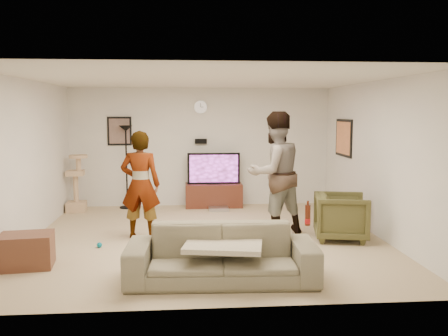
{
  "coord_description": "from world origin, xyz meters",
  "views": [
    {
      "loc": [
        -0.34,
        -7.47,
        2.01
      ],
      "look_at": [
        0.29,
        0.2,
        1.1
      ],
      "focal_mm": 38.49,
      "sensor_mm": 36.0,
      "label": 1
    }
  ],
  "objects": [
    {
      "name": "floor",
      "position": [
        0.0,
        0.0,
        -0.01
      ],
      "size": [
        5.5,
        5.5,
        0.02
      ],
      "primitive_type": "cube",
      "color": "tan",
      "rests_on": "ground"
    },
    {
      "name": "ceiling",
      "position": [
        0.0,
        0.0,
        2.51
      ],
      "size": [
        5.5,
        5.5,
        0.02
      ],
      "primitive_type": "cube",
      "color": "silver",
      "rests_on": "wall_back"
    },
    {
      "name": "picture_right",
      "position": [
        2.73,
        1.6,
        1.5
      ],
      "size": [
        0.03,
        0.78,
        0.62
      ],
      "primitive_type": "cube",
      "color": "#D58150",
      "rests_on": "wall_right"
    },
    {
      "name": "side_table",
      "position": [
        -2.4,
        -1.24,
        0.22
      ],
      "size": [
        0.71,
        0.57,
        0.44
      ],
      "primitive_type": "cube",
      "rotation": [
        0.0,
        0.0,
        0.13
      ],
      "color": "#552F20",
      "rests_on": "floor"
    },
    {
      "name": "sofa",
      "position": [
        0.09,
        -1.95,
        0.33
      ],
      "size": [
        2.28,
        0.98,
        0.65
      ],
      "primitive_type": "imported",
      "rotation": [
        0.0,
        0.0,
        -0.05
      ],
      "color": "#6E6852",
      "rests_on": "floor"
    },
    {
      "name": "cat_tree",
      "position": [
        -2.53,
        2.26,
        0.58
      ],
      "size": [
        0.39,
        0.39,
        1.16
      ],
      "primitive_type": "cube",
      "rotation": [
        0.0,
        0.0,
        0.06
      ],
      "color": "tan",
      "rests_on": "floor"
    },
    {
      "name": "tv_stand",
      "position": [
        0.26,
        2.5,
        0.25
      ],
      "size": [
        1.19,
        0.45,
        0.5
      ],
      "primitive_type": "cube",
      "color": "#421E14",
      "rests_on": "floor"
    },
    {
      "name": "beer_bottle",
      "position": [
        1.12,
        -1.95,
        0.78
      ],
      "size": [
        0.06,
        0.06,
        0.25
      ],
      "primitive_type": "cylinder",
      "color": "#4E1909",
      "rests_on": "sofa"
    },
    {
      "name": "person_left",
      "position": [
        -1.05,
        0.12,
        0.86
      ],
      "size": [
        0.66,
        0.47,
        1.71
      ],
      "primitive_type": "imported",
      "rotation": [
        0.0,
        0.0,
        3.04
      ],
      "color": "gray",
      "rests_on": "floor"
    },
    {
      "name": "person_right",
      "position": [
        1.11,
        0.17,
        1.01
      ],
      "size": [
        1.2,
        1.09,
        2.01
      ],
      "primitive_type": "imported",
      "rotation": [
        0.0,
        0.0,
        3.55
      ],
      "color": "navy",
      "rests_on": "floor"
    },
    {
      "name": "armchair",
      "position": [
        2.1,
        -0.25,
        0.36
      ],
      "size": [
        0.94,
        0.92,
        0.73
      ],
      "primitive_type": "imported",
      "rotation": [
        0.0,
        0.0,
        1.37
      ],
      "color": "#454322",
      "rests_on": "floor"
    },
    {
      "name": "wall_speaker",
      "position": [
        0.0,
        2.69,
        1.38
      ],
      "size": [
        0.25,
        0.1,
        0.1
      ],
      "primitive_type": "cube",
      "color": "black",
      "rests_on": "wall_back"
    },
    {
      "name": "throw_blanket",
      "position": [
        0.11,
        -1.95,
        0.44
      ],
      "size": [
        1.01,
        0.86,
        0.06
      ],
      "primitive_type": "cube",
      "rotation": [
        0.0,
        0.0,
        -0.19
      ],
      "color": "beige",
      "rests_on": "sofa"
    },
    {
      "name": "tv",
      "position": [
        0.26,
        2.5,
        0.82
      ],
      "size": [
        1.1,
        0.08,
        0.65
      ],
      "primitive_type": "cube",
      "color": "black",
      "rests_on": "tv_stand"
    },
    {
      "name": "picture_back",
      "position": [
        -1.7,
        2.73,
        1.6
      ],
      "size": [
        0.42,
        0.03,
        0.52
      ],
      "primitive_type": "cube",
      "color": "#6F5852",
      "rests_on": "wall_back"
    },
    {
      "name": "wall_clock",
      "position": [
        0.0,
        2.72,
        2.1
      ],
      "size": [
        0.26,
        0.04,
        0.26
      ],
      "primitive_type": "cylinder",
      "rotation": [
        1.57,
        0.0,
        0.0
      ],
      "color": "silver",
      "rests_on": "wall_back"
    },
    {
      "name": "tv_screen",
      "position": [
        0.26,
        2.46,
        0.82
      ],
      "size": [
        1.01,
        0.01,
        0.57
      ],
      "primitive_type": "cube",
      "color": "#C342CF",
      "rests_on": "tv"
    },
    {
      "name": "wall_front",
      "position": [
        0.0,
        -2.75,
        1.25
      ],
      "size": [
        5.5,
        0.04,
        2.5
      ],
      "primitive_type": "cube",
      "color": "silver",
      "rests_on": "floor"
    },
    {
      "name": "console_box",
      "position": [
        0.33,
        2.11,
        0.04
      ],
      "size": [
        0.4,
        0.3,
        0.07
      ],
      "primitive_type": "cube",
      "color": "#AEAEB5",
      "rests_on": "floor"
    },
    {
      "name": "floor_lamp",
      "position": [
        -1.55,
        2.55,
        0.86
      ],
      "size": [
        0.32,
        0.32,
        1.71
      ],
      "primitive_type": "cylinder",
      "color": "black",
      "rests_on": "floor"
    },
    {
      "name": "toy_ball",
      "position": [
        -1.62,
        -0.41,
        0.04
      ],
      "size": [
        0.08,
        0.08,
        0.08
      ],
      "primitive_type": "sphere",
      "color": "#07718B",
      "rests_on": "floor"
    },
    {
      "name": "wall_back",
      "position": [
        0.0,
        2.75,
        1.25
      ],
      "size": [
        5.5,
        0.04,
        2.5
      ],
      "primitive_type": "cube",
      "color": "silver",
      "rests_on": "floor"
    },
    {
      "name": "wall_right",
      "position": [
        2.75,
        0.0,
        1.25
      ],
      "size": [
        0.04,
        5.5,
        2.5
      ],
      "primitive_type": "cube",
      "color": "silver",
      "rests_on": "floor"
    },
    {
      "name": "wall_left",
      "position": [
        -2.75,
        0.0,
        1.25
      ],
      "size": [
        0.04,
        5.5,
        2.5
      ],
      "primitive_type": "cube",
      "color": "silver",
      "rests_on": "floor"
    }
  ]
}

